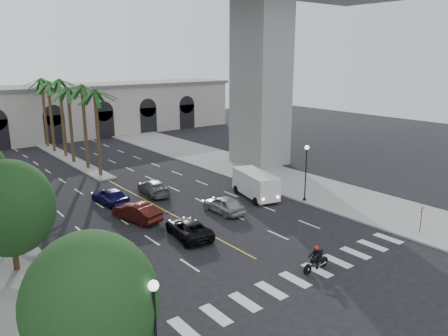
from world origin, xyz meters
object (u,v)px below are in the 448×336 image
lamp_post_right (306,168)px  car_b (137,212)px  motorcycle_rider (317,259)px  lamp_post_left_far (15,194)px  car_e (110,196)px  car_a (224,204)px  pedestrian_a (74,297)px  pedestrian_b (50,272)px  car_c (188,228)px  traffic_signal_far (92,280)px  car_d (154,187)px  traffic_signal_near (129,317)px  lamp_post_left_near (156,332)px  cargo_van (256,184)px  do_not_enter_sign (422,214)px

lamp_post_right → car_b: 15.55m
motorcycle_rider → car_b: size_ratio=0.51×
lamp_post_left_far → car_e: bearing=17.0°
car_a → pedestrian_a: bearing=24.0°
lamp_post_left_far → pedestrian_b: bearing=-92.9°
car_b → car_c: (1.53, -5.34, -0.08)m
traffic_signal_far → car_b: (8.27, 11.74, -1.75)m
car_b → car_d: bearing=-144.3°
traffic_signal_near → pedestrian_a: bearing=94.9°
lamp_post_left_near → cargo_van: (20.08, 16.75, -1.85)m
car_a → car_c: car_a is taller
car_e → traffic_signal_near: bearing=62.0°
traffic_signal_far → car_d: 21.43m
cargo_van → do_not_enter_sign: bearing=-61.0°
traffic_signal_near → motorcycle_rider: bearing=4.4°
car_e → do_not_enter_sign: size_ratio=2.01×
car_d → pedestrian_a: size_ratio=2.84×
car_d → pedestrian_b: pedestrian_b is taller
lamp_post_left_near → pedestrian_b: (-0.46, 11.78, -2.31)m
traffic_signal_near → do_not_enter_sign: traffic_signal_near is taller
traffic_signal_near → traffic_signal_far: same height
car_b → car_c: car_b is taller
traffic_signal_far → car_e: size_ratio=0.82×
car_a → car_c: 5.81m
lamp_post_left_near → traffic_signal_near: lamp_post_left_near is taller
car_b → car_e: (0.03, 5.33, 0.01)m
cargo_van → lamp_post_left_far: bearing=-178.2°
lamp_post_left_far → cargo_van: bearing=-12.0°
pedestrian_a → car_b: bearing=28.8°
pedestrian_b → lamp_post_left_far: bearing=103.6°
pedestrian_b → do_not_enter_sign: do_not_enter_sign is taller
lamp_post_right → pedestrian_b: bearing=-177.0°
do_not_enter_sign → pedestrian_b: bearing=143.7°
traffic_signal_far → car_a: (15.06, 8.87, -1.77)m
traffic_signal_near → car_c: traffic_signal_near is taller
traffic_signal_near → do_not_enter_sign: size_ratio=1.64×
lamp_post_right → car_e: (-14.40, 10.57, -2.46)m
car_c → lamp_post_left_far: bearing=-30.7°
lamp_post_left_far → do_not_enter_sign: lamp_post_left_far is taller
lamp_post_right → motorcycle_rider: 13.59m
lamp_post_left_far → pedestrian_a: size_ratio=3.13×
car_d → car_c: bearing=82.3°
motorcycle_rider → car_a: 11.98m
lamp_post_left_far → car_a: lamp_post_left_far is taller
car_d → do_not_enter_sign: 23.84m
traffic_signal_near → traffic_signal_far: bearing=90.0°
car_b → car_e: bearing=-104.3°
lamp_post_left_far → pedestrian_a: lamp_post_left_far is taller
car_b → cargo_van: (11.70, -1.49, 0.61)m
motorcycle_rider → car_e: (-4.97, 20.04, 0.00)m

